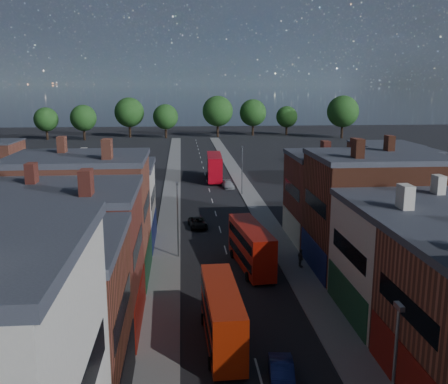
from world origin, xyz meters
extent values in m
cube|color=gray|center=(-6.50, 50.00, 0.06)|extent=(3.00, 200.00, 0.12)
cube|color=gray|center=(6.50, 50.00, 0.06)|extent=(3.00, 200.00, 0.12)
cylinder|color=slate|center=(5.20, 0.00, 4.00)|extent=(0.16, 0.16, 8.00)
cube|color=slate|center=(5.20, 0.00, 8.00)|extent=(0.25, 0.70, 0.25)
cylinder|color=slate|center=(-5.20, 30.00, 4.00)|extent=(0.16, 0.16, 8.00)
cube|color=slate|center=(-5.20, 30.00, 8.00)|extent=(0.25, 0.70, 0.25)
cylinder|color=slate|center=(5.20, 60.00, 4.00)|extent=(0.16, 0.16, 8.00)
cube|color=slate|center=(5.20, 60.00, 8.00)|extent=(0.25, 0.70, 0.25)
cube|color=#B9250A|center=(-2.04, 11.55, 2.26)|extent=(2.53, 9.83, 3.91)
cube|color=black|center=(-2.04, 11.55, 1.51)|extent=(2.56, 9.05, 0.80)
cube|color=black|center=(-2.04, 11.55, 3.20)|extent=(2.56, 9.05, 0.80)
cylinder|color=black|center=(-3.05, 8.39, 0.44)|extent=(0.29, 0.90, 0.89)
cylinder|color=black|center=(-0.84, 8.46, 0.44)|extent=(0.29, 0.90, 0.89)
cylinder|color=black|center=(-3.25, 14.64, 0.44)|extent=(0.29, 0.90, 0.89)
cylinder|color=black|center=(-1.03, 14.71, 0.44)|extent=(0.29, 0.90, 0.89)
cube|color=red|center=(2.02, 26.22, 2.35)|extent=(3.49, 10.34, 4.05)
cube|color=black|center=(2.02, 26.22, 1.57)|extent=(3.45, 9.54, 0.83)
cube|color=black|center=(2.02, 26.22, 3.32)|extent=(3.45, 9.54, 0.83)
cylinder|color=black|center=(1.26, 22.87, 0.46)|extent=(0.38, 0.95, 0.92)
cylinder|color=black|center=(3.55, 23.14, 0.46)|extent=(0.38, 0.95, 0.92)
cylinder|color=black|center=(0.49, 29.31, 0.46)|extent=(0.38, 0.95, 0.92)
cylinder|color=black|center=(2.78, 29.58, 0.46)|extent=(0.38, 0.95, 0.92)
cube|color=#BD0816|center=(1.50, 73.17, 2.65)|extent=(3.00, 11.52, 4.57)
cube|color=black|center=(1.50, 73.17, 1.77)|extent=(3.03, 10.60, 0.94)
cube|color=black|center=(1.50, 73.17, 3.74)|extent=(3.03, 10.60, 0.94)
cylinder|color=black|center=(0.07, 69.56, 0.52)|extent=(0.35, 1.05, 1.04)
cylinder|color=black|center=(2.67, 69.47, 0.52)|extent=(0.35, 1.05, 1.04)
cylinder|color=black|center=(0.33, 76.87, 0.52)|extent=(0.35, 1.05, 1.04)
cylinder|color=black|center=(2.93, 76.78, 0.52)|extent=(0.35, 1.05, 1.04)
imported|color=navy|center=(1.20, 6.47, 0.69)|extent=(1.93, 4.32, 1.38)
imported|color=black|center=(-2.77, 41.11, 0.63)|extent=(2.57, 4.75, 1.26)
imported|color=silver|center=(3.43, 65.72, 0.62)|extent=(2.06, 4.38, 1.24)
imported|color=#565149|center=(6.98, 25.82, 1.06)|extent=(0.70, 1.18, 1.88)
camera|label=1|loc=(-4.64, -20.52, 17.99)|focal=40.00mm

